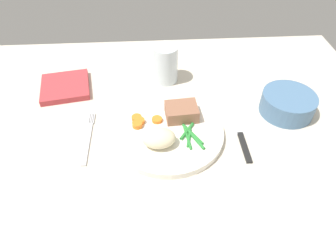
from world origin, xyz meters
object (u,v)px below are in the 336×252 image
(knife, at_px, (239,131))
(water_glass, at_px, (166,66))
(meat_portion, at_px, (181,112))
(dinner_plate, at_px, (168,132))
(salad_bowl, at_px, (288,103))
(napkin, at_px, (65,87))
(fork, at_px, (88,138))

(knife, xyz_separation_m, water_glass, (-0.16, 0.22, 0.04))
(meat_portion, relative_size, knife, 0.37)
(meat_portion, xyz_separation_m, knife, (0.13, -0.04, -0.03))
(dinner_plate, bearing_deg, salad_bowl, 11.28)
(knife, height_order, napkin, napkin)
(dinner_plate, xyz_separation_m, water_glass, (0.01, 0.22, 0.04))
(napkin, bearing_deg, fork, -66.11)
(dinner_plate, distance_m, napkin, 0.33)
(water_glass, bearing_deg, napkin, -174.52)
(fork, height_order, knife, knife)
(knife, bearing_deg, napkin, 157.85)
(salad_bowl, bearing_deg, dinner_plate, -168.72)
(meat_portion, relative_size, fork, 0.45)
(meat_portion, distance_m, water_glass, 0.18)
(napkin, bearing_deg, salad_bowl, -12.85)
(fork, distance_m, knife, 0.35)
(dinner_plate, height_order, salad_bowl, salad_bowl)
(knife, distance_m, napkin, 0.48)
(meat_portion, height_order, fork, meat_portion)
(knife, bearing_deg, meat_portion, 163.70)
(dinner_plate, bearing_deg, napkin, 144.83)
(napkin, bearing_deg, dinner_plate, -35.17)
(fork, relative_size, napkin, 1.30)
(dinner_plate, height_order, meat_portion, meat_portion)
(dinner_plate, xyz_separation_m, knife, (0.17, -0.00, -0.01))
(fork, height_order, napkin, napkin)
(napkin, bearing_deg, meat_portion, -26.20)
(dinner_plate, relative_size, meat_portion, 3.41)
(meat_portion, bearing_deg, water_glass, 98.84)
(napkin, bearing_deg, knife, -23.78)
(knife, relative_size, napkin, 1.61)
(fork, relative_size, knife, 0.81)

